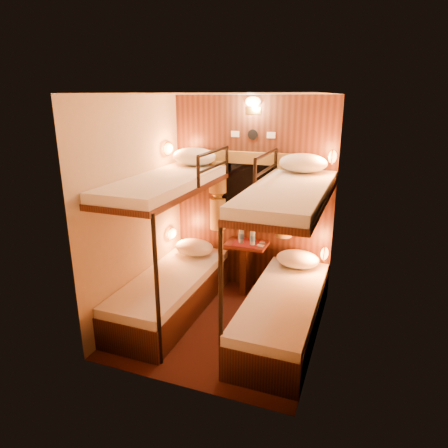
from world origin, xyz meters
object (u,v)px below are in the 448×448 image
at_px(table, 246,260).
at_px(bottle_right, 253,237).
at_px(bunk_left, 171,266).
at_px(bottle_left, 241,235).
at_px(bunk_right, 284,284).

relative_size(table, bottle_right, 2.93).
bearing_deg(bottle_right, bunk_left, -134.74).
relative_size(bunk_left, bottle_left, 7.97).
relative_size(bunk_right, bottle_right, 8.49).
height_order(bunk_right, bottle_left, bunk_right).
bearing_deg(table, bottle_left, -163.16).
height_order(table, bottle_right, bottle_right).
height_order(bunk_right, bottle_right, bunk_right).
distance_m(bunk_left, bunk_right, 1.30).
xyz_separation_m(bunk_right, bottle_left, (-0.71, 0.76, 0.19)).
xyz_separation_m(bottle_left, bottle_right, (0.15, -0.02, -0.01)).
distance_m(bunk_left, bottle_left, 0.98).
bearing_deg(table, bunk_right, -50.33).
height_order(bunk_left, bottle_right, bunk_left).
height_order(bunk_right, table, bunk_right).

